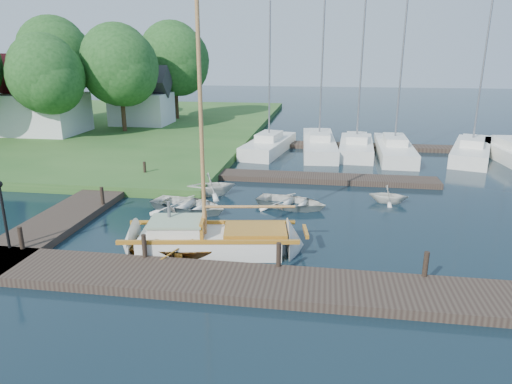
# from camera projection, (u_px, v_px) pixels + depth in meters

# --- Properties ---
(ground) EXTENTS (160.00, 160.00, 0.00)m
(ground) POSITION_uv_depth(u_px,v_px,m) (256.00, 219.00, 19.66)
(ground) COLOR black
(ground) RESTS_ON ground
(near_dock) EXTENTS (18.00, 2.20, 0.30)m
(near_dock) POSITION_uv_depth(u_px,v_px,m) (226.00, 282.00, 13.95)
(near_dock) COLOR #30241D
(near_dock) RESTS_ON ground
(left_dock) EXTENTS (2.20, 18.00, 0.30)m
(left_dock) POSITION_uv_depth(u_px,v_px,m) (103.00, 193.00, 22.67)
(left_dock) COLOR #30241D
(left_dock) RESTS_ON ground
(far_dock) EXTENTS (14.00, 1.60, 0.30)m
(far_dock) POSITION_uv_depth(u_px,v_px,m) (309.00, 178.00, 25.47)
(far_dock) COLOR #30241D
(far_dock) RESTS_ON ground
(pontoon) EXTENTS (30.00, 1.60, 0.30)m
(pontoon) POSITION_uv_depth(u_px,v_px,m) (424.00, 148.00, 33.29)
(pontoon) COLOR #30241D
(pontoon) RESTS_ON ground
(shore) EXTENTS (50.00, 40.00, 0.50)m
(shore) POSITION_uv_depth(u_px,v_px,m) (7.00, 123.00, 44.44)
(shore) COLOR #2A5621
(shore) RESTS_ON ground
(mooring_post_0) EXTENTS (0.16, 0.16, 0.80)m
(mooring_post_0) POSITION_uv_depth(u_px,v_px,m) (21.00, 238.00, 15.82)
(mooring_post_0) COLOR black
(mooring_post_0) RESTS_ON near_dock
(mooring_post_1) EXTENTS (0.16, 0.16, 0.80)m
(mooring_post_1) POSITION_uv_depth(u_px,v_px,m) (144.00, 246.00, 15.17)
(mooring_post_1) COLOR black
(mooring_post_1) RESTS_ON near_dock
(mooring_post_2) EXTENTS (0.16, 0.16, 0.80)m
(mooring_post_2) POSITION_uv_depth(u_px,v_px,m) (279.00, 255.00, 14.52)
(mooring_post_2) COLOR black
(mooring_post_2) RESTS_ON near_dock
(mooring_post_3) EXTENTS (0.16, 0.16, 0.80)m
(mooring_post_3) POSITION_uv_depth(u_px,v_px,m) (426.00, 264.00, 13.86)
(mooring_post_3) COLOR black
(mooring_post_3) RESTS_ON near_dock
(mooring_post_4) EXTENTS (0.16, 0.16, 0.80)m
(mooring_post_4) POSITION_uv_depth(u_px,v_px,m) (102.00, 196.00, 20.48)
(mooring_post_4) COLOR black
(mooring_post_4) RESTS_ON left_dock
(mooring_post_5) EXTENTS (0.16, 0.16, 0.80)m
(mooring_post_5) POSITION_uv_depth(u_px,v_px,m) (145.00, 169.00, 25.20)
(mooring_post_5) COLOR black
(mooring_post_5) RESTS_ON left_dock
(lamp_post) EXTENTS (0.24, 0.24, 2.44)m
(lamp_post) POSITION_uv_depth(u_px,v_px,m) (2.00, 205.00, 15.55)
(lamp_post) COLOR black
(lamp_post) RESTS_ON near_dock
(sailboat) EXTENTS (7.37, 3.06, 9.83)m
(sailboat) POSITION_uv_depth(u_px,v_px,m) (215.00, 242.00, 16.38)
(sailboat) COLOR silver
(sailboat) RESTS_ON ground
(dinghy) EXTENTS (4.72, 3.73, 0.88)m
(dinghy) POSITION_uv_depth(u_px,v_px,m) (193.00, 242.00, 16.16)
(dinghy) COLOR #8E4D16
(dinghy) RESTS_ON ground
(tender_a) EXTENTS (4.22, 3.53, 0.75)m
(tender_a) POSITION_uv_depth(u_px,v_px,m) (189.00, 203.00, 20.47)
(tender_a) COLOR silver
(tender_a) RESTS_ON ground
(tender_b) EXTENTS (2.94, 2.74, 1.26)m
(tender_b) POSITION_uv_depth(u_px,v_px,m) (211.00, 183.00, 22.68)
(tender_b) COLOR silver
(tender_b) RESTS_ON ground
(tender_c) EXTENTS (3.80, 3.15, 0.68)m
(tender_c) POSITION_uv_depth(u_px,v_px,m) (292.00, 200.00, 21.01)
(tender_c) COLOR silver
(tender_c) RESTS_ON ground
(tender_d) EXTENTS (1.98, 1.77, 0.95)m
(tender_d) POSITION_uv_depth(u_px,v_px,m) (389.00, 193.00, 21.60)
(tender_d) COLOR silver
(tender_d) RESTS_ON ground
(marina_boat_0) EXTENTS (3.38, 7.58, 10.11)m
(marina_boat_0) POSITION_uv_depth(u_px,v_px,m) (269.00, 144.00, 32.62)
(marina_boat_0) COLOR silver
(marina_boat_0) RESTS_ON ground
(marina_boat_1) EXTENTS (2.74, 9.49, 11.05)m
(marina_boat_1) POSITION_uv_depth(u_px,v_px,m) (319.00, 143.00, 33.05)
(marina_boat_1) COLOR silver
(marina_boat_1) RESTS_ON ground
(marina_boat_2) EXTENTS (2.59, 7.09, 12.26)m
(marina_boat_2) POSITION_uv_depth(u_px,v_px,m) (356.00, 146.00, 32.01)
(marina_boat_2) COLOR silver
(marina_boat_2) RESTS_ON ground
(marina_boat_3) EXTENTS (2.43, 8.35, 12.79)m
(marina_boat_3) POSITION_uv_depth(u_px,v_px,m) (394.00, 148.00, 31.33)
(marina_boat_3) COLOR silver
(marina_boat_3) RESTS_ON ground
(marina_boat_4) EXTENTS (4.66, 8.33, 9.96)m
(marina_boat_4) POSITION_uv_depth(u_px,v_px,m) (472.00, 150.00, 30.79)
(marina_boat_4) COLOR silver
(marina_boat_4) RESTS_ON ground
(marina_boat_5) EXTENTS (2.92, 8.61, 11.35)m
(marina_boat_5) POSITION_uv_depth(u_px,v_px,m) (511.00, 151.00, 30.29)
(marina_boat_5) COLOR silver
(marina_boat_5) RESTS_ON ground
(house_a) EXTENTS (6.30, 5.00, 6.29)m
(house_a) POSITION_uv_depth(u_px,v_px,m) (42.00, 103.00, 36.82)
(house_a) COLOR silver
(house_a) RESTS_ON shore
(house_c) EXTENTS (5.25, 4.00, 5.28)m
(house_c) POSITION_uv_depth(u_px,v_px,m) (142.00, 101.00, 41.73)
(house_c) COLOR silver
(house_c) RESTS_ON shore
(tree_2) EXTENTS (5.83, 5.75, 7.82)m
(tree_2) POSITION_uv_depth(u_px,v_px,m) (47.00, 75.00, 34.01)
(tree_2) COLOR #332114
(tree_2) RESTS_ON shore
(tree_3) EXTENTS (6.41, 6.38, 8.74)m
(tree_3) POSITION_uv_depth(u_px,v_px,m) (120.00, 66.00, 37.05)
(tree_3) COLOR #332114
(tree_3) RESTS_ON shore
(tree_4) EXTENTS (7.01, 7.01, 9.66)m
(tree_4) POSITION_uv_depth(u_px,v_px,m) (56.00, 58.00, 41.82)
(tree_4) COLOR #332114
(tree_4) RESTS_ON shore
(tree_7) EXTENTS (6.83, 6.83, 9.38)m
(tree_7) POSITION_uv_depth(u_px,v_px,m) (175.00, 59.00, 44.20)
(tree_7) COLOR #332114
(tree_7) RESTS_ON shore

